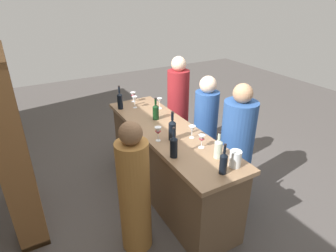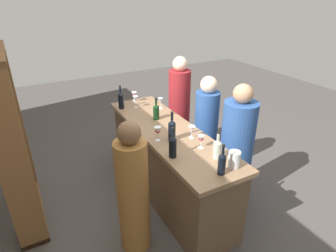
{
  "view_description": "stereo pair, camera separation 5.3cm",
  "coord_description": "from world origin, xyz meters",
  "px_view_note": "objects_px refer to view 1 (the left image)",
  "views": [
    {
      "loc": [
        -2.64,
        1.49,
        2.48
      ],
      "look_at": [
        0.0,
        0.0,
        1.0
      ],
      "focal_mm": 30.36,
      "sensor_mm": 36.0,
      "label": 1
    },
    {
      "loc": [
        -2.67,
        1.45,
        2.48
      ],
      "look_at": [
        0.0,
        0.0,
        1.0
      ],
      "focal_mm": 30.36,
      "sensor_mm": 36.0,
      "label": 2
    }
  ],
  "objects_px": {
    "wine_glass_far_right": "(158,131)",
    "person_left_guest": "(205,131)",
    "wine_bottle_rightmost_dark_green": "(156,111)",
    "person_right_guest": "(236,150)",
    "wine_glass_near_center": "(192,130)",
    "wine_glass_near_right": "(202,139)",
    "wine_bottle_far_right_near_black": "(120,100)",
    "wine_bottle_second_left_clear_pale": "(218,148)",
    "wine_glass_far_center": "(135,100)",
    "wine_glass_far_left": "(133,95)",
    "person_center_guest": "(178,110)",
    "water_pitcher": "(235,159)",
    "wine_rack": "(12,144)",
    "person_server_behind": "(134,193)",
    "wine_bottle_leftmost_near_black": "(223,163)",
    "wine_bottle_second_right_near_black": "(172,129)",
    "wine_glass_near_left": "(160,101)",
    "wine_bottle_center_near_black": "(174,146)"
  },
  "relations": [
    {
      "from": "wine_glass_near_center",
      "to": "person_server_behind",
      "type": "distance_m",
      "value": 0.95
    },
    {
      "from": "person_left_guest",
      "to": "person_center_guest",
      "type": "xyz_separation_m",
      "value": [
        0.74,
        -0.0,
        0.05
      ]
    },
    {
      "from": "wine_glass_near_right",
      "to": "wine_glass_far_right",
      "type": "distance_m",
      "value": 0.49
    },
    {
      "from": "wine_rack",
      "to": "person_server_behind",
      "type": "xyz_separation_m",
      "value": [
        -1.04,
        -0.96,
        -0.31
      ]
    },
    {
      "from": "wine_glass_near_center",
      "to": "person_right_guest",
      "type": "xyz_separation_m",
      "value": [
        -0.15,
        -0.56,
        -0.35
      ]
    },
    {
      "from": "wine_bottle_second_right_near_black",
      "to": "wine_bottle_far_right_near_black",
      "type": "xyz_separation_m",
      "value": [
        1.14,
        0.17,
        -0.0
      ]
    },
    {
      "from": "wine_bottle_second_left_clear_pale",
      "to": "wine_glass_far_center",
      "type": "xyz_separation_m",
      "value": [
        1.62,
        0.19,
        0.01
      ]
    },
    {
      "from": "wine_glass_far_left",
      "to": "person_right_guest",
      "type": "bearing_deg",
      "value": -155.89
    },
    {
      "from": "wine_rack",
      "to": "wine_bottle_center_near_black",
      "type": "relative_size",
      "value": 6.0
    },
    {
      "from": "wine_glass_far_right",
      "to": "person_left_guest",
      "type": "height_order",
      "value": "person_left_guest"
    },
    {
      "from": "wine_bottle_far_right_near_black",
      "to": "person_server_behind",
      "type": "distance_m",
      "value": 1.58
    },
    {
      "from": "person_center_guest",
      "to": "person_server_behind",
      "type": "xyz_separation_m",
      "value": [
        -1.47,
        1.39,
        -0.06
      ]
    },
    {
      "from": "person_left_guest",
      "to": "water_pitcher",
      "type": "bearing_deg",
      "value": 69.75
    },
    {
      "from": "person_right_guest",
      "to": "wine_glass_far_right",
      "type": "bearing_deg",
      "value": 0.26
    },
    {
      "from": "wine_bottle_second_right_near_black",
      "to": "person_server_behind",
      "type": "bearing_deg",
      "value": 117.52
    },
    {
      "from": "wine_glass_near_center",
      "to": "wine_bottle_far_right_near_black",
      "type": "bearing_deg",
      "value": 17.93
    },
    {
      "from": "wine_bottle_leftmost_near_black",
      "to": "wine_bottle_second_right_near_black",
      "type": "distance_m",
      "value": 0.78
    },
    {
      "from": "wine_glass_near_left",
      "to": "wine_bottle_center_near_black",
      "type": "bearing_deg",
      "value": 158.34
    },
    {
      "from": "wine_bottle_second_right_near_black",
      "to": "person_center_guest",
      "type": "height_order",
      "value": "person_center_guest"
    },
    {
      "from": "wine_bottle_leftmost_near_black",
      "to": "wine_bottle_center_near_black",
      "type": "bearing_deg",
      "value": 27.73
    },
    {
      "from": "wine_bottle_leftmost_near_black",
      "to": "wine_glass_far_right",
      "type": "xyz_separation_m",
      "value": [
        0.84,
        0.22,
        -0.0
      ]
    },
    {
      "from": "wine_glass_far_left",
      "to": "person_right_guest",
      "type": "relative_size",
      "value": 0.1
    },
    {
      "from": "wine_rack",
      "to": "water_pitcher",
      "type": "distance_m",
      "value": 2.34
    },
    {
      "from": "wine_glass_far_left",
      "to": "water_pitcher",
      "type": "xyz_separation_m",
      "value": [
        -2.05,
        -0.16,
        -0.02
      ]
    },
    {
      "from": "wine_glass_near_center",
      "to": "person_left_guest",
      "type": "xyz_separation_m",
      "value": [
        0.48,
        -0.56,
        -0.37
      ]
    },
    {
      "from": "wine_bottle_second_left_clear_pale",
      "to": "water_pitcher",
      "type": "height_order",
      "value": "wine_bottle_second_left_clear_pale"
    },
    {
      "from": "wine_bottle_second_left_clear_pale",
      "to": "wine_bottle_rightmost_dark_green",
      "type": "distance_m",
      "value": 1.13
    },
    {
      "from": "wine_bottle_second_left_clear_pale",
      "to": "wine_glass_near_right",
      "type": "xyz_separation_m",
      "value": [
        0.24,
        0.03,
        -0.0
      ]
    },
    {
      "from": "wine_glass_far_right",
      "to": "wine_glass_near_left",
      "type": "bearing_deg",
      "value": -28.94
    },
    {
      "from": "wine_glass_near_right",
      "to": "wine_glass_far_right",
      "type": "height_order",
      "value": "wine_glass_far_right"
    },
    {
      "from": "wine_glass_near_center",
      "to": "person_right_guest",
      "type": "bearing_deg",
      "value": -105.16
    },
    {
      "from": "person_center_guest",
      "to": "person_right_guest",
      "type": "distance_m",
      "value": 1.37
    },
    {
      "from": "wine_bottle_second_left_clear_pale",
      "to": "person_server_behind",
      "type": "relative_size",
      "value": 0.2
    },
    {
      "from": "wine_bottle_rightmost_dark_green",
      "to": "water_pitcher",
      "type": "bearing_deg",
      "value": -173.22
    },
    {
      "from": "wine_bottle_rightmost_dark_green",
      "to": "wine_bottle_leftmost_near_black",
      "type": "bearing_deg",
      "value": 179.14
    },
    {
      "from": "wine_bottle_leftmost_near_black",
      "to": "wine_glass_near_left",
      "type": "xyz_separation_m",
      "value": [
        1.66,
        -0.23,
        -0.0
      ]
    },
    {
      "from": "wine_bottle_second_right_near_black",
      "to": "water_pitcher",
      "type": "xyz_separation_m",
      "value": [
        -0.74,
        -0.26,
        -0.05
      ]
    },
    {
      "from": "wine_glass_far_center",
      "to": "person_server_behind",
      "type": "height_order",
      "value": "person_server_behind"
    },
    {
      "from": "wine_bottle_center_near_black",
      "to": "wine_glass_far_left",
      "type": "relative_size",
      "value": 2.19
    },
    {
      "from": "wine_glass_near_left",
      "to": "wine_glass_near_center",
      "type": "distance_m",
      "value": 0.96
    },
    {
      "from": "wine_bottle_far_right_near_black",
      "to": "wine_glass_near_right",
      "type": "bearing_deg",
      "value": -166.06
    },
    {
      "from": "wine_bottle_rightmost_dark_green",
      "to": "person_right_guest",
      "type": "bearing_deg",
      "value": -139.88
    },
    {
      "from": "wine_bottle_second_right_near_black",
      "to": "wine_glass_near_left",
      "type": "xyz_separation_m",
      "value": [
        0.88,
        -0.31,
        -0.02
      ]
    },
    {
      "from": "wine_bottle_rightmost_dark_green",
      "to": "wine_glass_near_center",
      "type": "distance_m",
      "value": 0.66
    },
    {
      "from": "wine_bottle_far_right_near_black",
      "to": "person_center_guest",
      "type": "height_order",
      "value": "person_center_guest"
    },
    {
      "from": "wine_glass_far_center",
      "to": "person_right_guest",
      "type": "height_order",
      "value": "person_right_guest"
    },
    {
      "from": "wine_bottle_leftmost_near_black",
      "to": "wine_glass_near_right",
      "type": "bearing_deg",
      "value": -12.66
    },
    {
      "from": "wine_bottle_leftmost_near_black",
      "to": "wine_glass_far_left",
      "type": "distance_m",
      "value": 2.09
    },
    {
      "from": "wine_glass_near_right",
      "to": "wine_glass_far_center",
      "type": "bearing_deg",
      "value": 6.86
    },
    {
      "from": "wine_bottle_leftmost_near_black",
      "to": "wine_bottle_second_left_clear_pale",
      "type": "relative_size",
      "value": 1.06
    }
  ]
}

